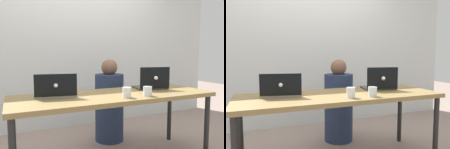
{
  "view_description": "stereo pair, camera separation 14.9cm",
  "coord_description": "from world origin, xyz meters",
  "views": [
    {
      "loc": [
        -0.9,
        -1.86,
        1.09
      ],
      "look_at": [
        0.0,
        0.07,
        0.89
      ],
      "focal_mm": 35.0,
      "sensor_mm": 36.0,
      "label": 1
    },
    {
      "loc": [
        -0.76,
        -1.91,
        1.09
      ],
      "look_at": [
        0.0,
        0.07,
        0.89
      ],
      "focal_mm": 35.0,
      "sensor_mm": 36.0,
      "label": 2
    }
  ],
  "objects": [
    {
      "name": "person_at_center",
      "position": [
        0.21,
        0.6,
        0.45
      ],
      "size": [
        0.42,
        0.42,
        1.02
      ],
      "rotation": [
        0.0,
        0.0,
        2.94
      ],
      "color": "#243250",
      "rests_on": "ground"
    },
    {
      "name": "desk",
      "position": [
        0.0,
        0.0,
        0.65
      ],
      "size": [
        1.91,
        0.68,
        0.71
      ],
      "color": "olive",
      "rests_on": "ground"
    },
    {
      "name": "water_glass_center",
      "position": [
        0.02,
        -0.2,
        0.75
      ],
      "size": [
        0.08,
        0.08,
        0.09
      ],
      "color": "white",
      "rests_on": "desk"
    },
    {
      "name": "laptop_back_right",
      "position": [
        0.49,
        0.1,
        0.76
      ],
      "size": [
        0.37,
        0.31,
        0.24
      ],
      "rotation": [
        0.0,
        0.0,
        2.97
      ],
      "color": "#3A3C35",
      "rests_on": "desk"
    },
    {
      "name": "back_wall",
      "position": [
        0.0,
        1.39,
        1.25
      ],
      "size": [
        4.98,
        0.1,
        2.5
      ],
      "primitive_type": "cube",
      "color": "silver",
      "rests_on": "ground"
    },
    {
      "name": "laptop_back_left",
      "position": [
        -0.54,
        0.09,
        0.76
      ],
      "size": [
        0.39,
        0.28,
        0.21
      ],
      "rotation": [
        0.0,
        0.0,
        2.95
      ],
      "color": "#B5B6BA",
      "rests_on": "desk"
    },
    {
      "name": "water_glass_right",
      "position": [
        0.22,
        -0.22,
        0.75
      ],
      "size": [
        0.08,
        0.08,
        0.09
      ],
      "color": "silver",
      "rests_on": "desk"
    }
  ]
}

